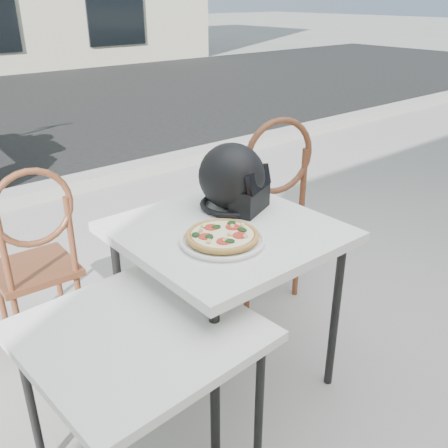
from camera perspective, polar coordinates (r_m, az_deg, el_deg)
ground at (r=2.76m, az=8.98°, el=-13.89°), size 80.00×80.00×0.00m
curb at (r=4.96m, az=-17.66°, el=4.16°), size 30.00×0.25×0.12m
cafe_table_main at (r=2.15m, az=0.24°, el=-2.13°), size 0.86×0.86×0.81m
plate at (r=1.98m, az=-0.19°, el=-1.89°), size 0.45×0.45×0.02m
pizza at (r=1.97m, az=-0.19°, el=-1.29°), size 0.32×0.32×0.04m
helmet at (r=2.27m, az=1.11°, el=5.04°), size 0.39×0.40×0.30m
cafe_chair_main at (r=2.88m, az=4.90°, el=2.68°), size 0.52×0.52×1.13m
cafe_table_side at (r=1.78m, az=-9.73°, el=-13.28°), size 0.76×0.76×0.68m
cafe_chair_side at (r=2.60m, az=-20.79°, el=-3.01°), size 0.41×0.41×1.02m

